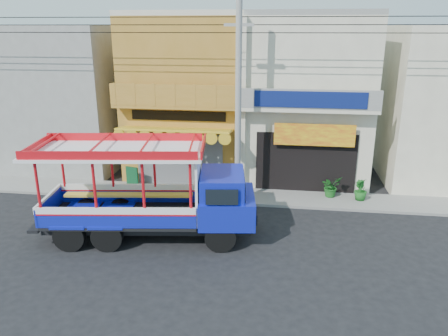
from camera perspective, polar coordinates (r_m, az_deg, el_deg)
name	(u,v)px	position (r m, az deg, el deg)	size (l,w,h in m)	color
ground	(254,238)	(16.58, 3.95, -9.07)	(90.00, 90.00, 0.00)	black
sidewalk	(260,197)	(20.20, 4.79, -3.79)	(30.00, 2.00, 0.12)	slate
shophouse_left	(191,95)	(23.49, -4.28, 9.54)	(6.00, 7.50, 8.24)	#A27224
shophouse_right	(306,97)	(22.99, 10.69, 9.10)	(6.00, 6.75, 8.24)	beige
party_pilaster	(242,108)	(20.00, 2.34, 7.80)	(0.35, 0.30, 8.00)	beige
filler_building_left	(68,97)	(25.95, -19.72, 8.67)	(6.00, 6.00, 7.60)	gray
utility_pole	(242,90)	(18.30, 2.36, 10.13)	(28.00, 0.26, 9.00)	gray
songthaew_truck	(163,193)	(16.01, -7.98, -3.22)	(8.19, 3.56, 3.70)	black
green_sign	(132,178)	(21.58, -11.88, -1.34)	(0.64, 0.44, 0.99)	black
potted_plant_a	(331,186)	(20.47, 13.79, -2.34)	(0.87, 0.75, 0.97)	#1A5D1D
potted_plant_b	(361,190)	(20.51, 17.45, -2.75)	(0.48, 0.39, 0.88)	#1A5D1D
potted_plant_c	(361,189)	(20.40, 17.44, -2.68)	(0.56, 0.56, 1.00)	#1A5D1D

